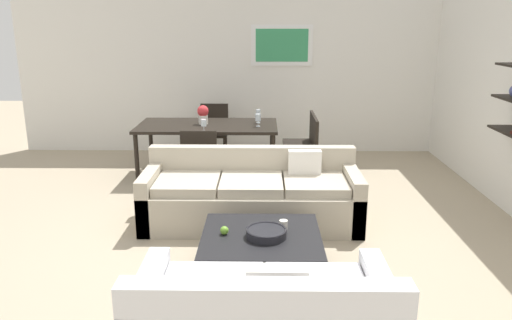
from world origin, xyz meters
The scene contains 16 objects.
ground_plane centered at (0.00, 0.00, 0.00)m, with size 18.00×18.00×0.00m, color tan.
back_wall_unit centered at (0.30, 3.53, 1.36)m, with size 8.40×0.09×2.70m.
sofa_beige centered at (0.05, 0.34, 0.29)m, with size 2.33×0.90×0.78m.
coffee_table centered at (0.15, -0.87, 0.19)m, with size 1.02×0.98×0.38m.
decorative_bowl centered at (0.19, -0.91, 0.42)m, with size 0.35×0.35×0.08m.
candle_jar centered at (0.35, -0.73, 0.42)m, with size 0.08×0.08×0.08m, color silver.
apple_on_coffee_table centered at (-0.17, -0.86, 0.42)m, with size 0.07×0.07×0.07m, color #669E2D.
dining_table centered at (-0.62, 2.06, 0.69)m, with size 1.95×1.01×0.75m.
dining_chair_foot centered at (-0.62, 1.15, 0.50)m, with size 0.44×0.44×0.88m.
dining_chair_head centered at (-0.62, 2.97, 0.50)m, with size 0.44×0.44×0.88m.
dining_chair_right_far centered at (0.76, 2.29, 0.50)m, with size 0.44×0.44×0.88m.
dining_chair_right_near centered at (0.76, 1.83, 0.50)m, with size 0.44×0.44×0.88m.
wine_glass_right_near centered at (0.09, 1.93, 0.87)m, with size 0.08×0.08×0.17m.
wine_glass_right_far centered at (0.09, 2.18, 0.88)m, with size 0.06×0.06×0.19m.
wine_glass_foot centered at (-0.62, 1.62, 0.86)m, with size 0.07×0.07×0.16m.
centerpiece_vase centered at (-0.68, 2.10, 0.89)m, with size 0.16×0.16×0.26m.
Camera 1 is at (0.16, -4.84, 2.15)m, focal length 35.12 mm.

